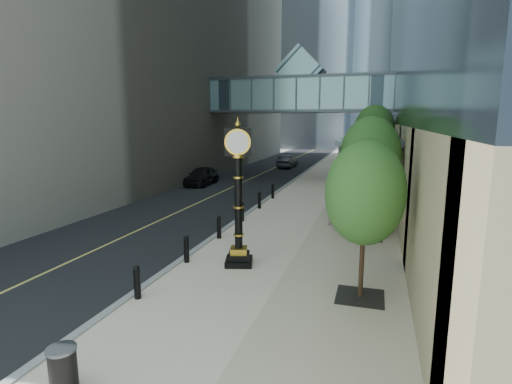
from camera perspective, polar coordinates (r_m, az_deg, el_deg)
ground at (r=10.78m, az=-6.80°, el=-19.06°), size 320.00×320.00×0.00m
road at (r=50.06m, az=4.22°, el=4.17°), size 8.00×180.00×0.02m
sidewalk at (r=48.95m, az=13.41°, el=3.81°), size 8.00×180.00×0.06m
curb at (r=49.34m, az=8.77°, el=4.02°), size 0.25×180.00×0.07m
distant_tower_c at (r=131.81m, az=13.13°, el=21.89°), size 22.00×22.00×65.00m
skywalk at (r=37.30m, az=6.39°, el=13.93°), size 17.00×4.20×5.80m
entrance_canopy at (r=22.61m, az=15.98°, el=7.12°), size 3.00×8.00×4.38m
bollard_row at (r=19.36m, az=-3.52°, el=-4.00°), size 0.20×16.20×0.90m
street_trees at (r=26.43m, az=16.36°, el=6.62°), size 3.08×28.47×6.32m
street_clock at (r=14.23m, az=-2.52°, el=-1.81°), size 1.19×1.19×5.16m
trash_bin at (r=9.15m, az=-25.82°, el=-22.15°), size 0.53×0.53×0.90m
pedestrian at (r=20.30m, az=10.80°, el=-2.11°), size 0.79×0.65×1.86m
car_near at (r=33.08m, az=-7.76°, el=2.31°), size 1.87×4.40×1.48m
car_far at (r=44.86m, az=4.55°, el=4.37°), size 1.67×4.28×1.39m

